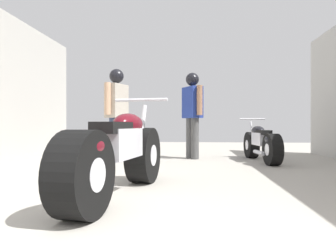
# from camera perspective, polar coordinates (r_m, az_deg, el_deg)

# --- Properties ---
(ground_plane) EXTENTS (16.58, 16.58, 0.00)m
(ground_plane) POSITION_cam_1_polar(r_m,az_deg,el_deg) (3.92, 1.28, -9.65)
(ground_plane) COLOR #A8A399
(motorcycle_maroon_cruiser) EXTENTS (0.67, 2.09, 0.97)m
(motorcycle_maroon_cruiser) POSITION_cam_1_polar(r_m,az_deg,el_deg) (2.92, -9.11, -5.15)
(motorcycle_maroon_cruiser) COLOR black
(motorcycle_maroon_cruiser) RESTS_ON ground_plane
(motorcycle_black_naked) EXTENTS (0.51, 1.73, 0.81)m
(motorcycle_black_naked) POSITION_cam_1_polar(r_m,az_deg,el_deg) (5.95, 16.75, -3.06)
(motorcycle_black_naked) COLOR black
(motorcycle_black_naked) RESTS_ON ground_plane
(mechanic_in_blue) EXTENTS (0.37, 0.66, 1.69)m
(mechanic_in_blue) POSITION_cam_1_polar(r_m,az_deg,el_deg) (5.76, -9.40, 3.60)
(mechanic_in_blue) COLOR #2D3851
(mechanic_in_blue) RESTS_ON ground_plane
(mechanic_with_helmet) EXTENTS (0.43, 0.63, 1.71)m
(mechanic_with_helmet) POSITION_cam_1_polar(r_m,az_deg,el_deg) (6.22, 4.49, 3.46)
(mechanic_with_helmet) COLOR #4C4C4C
(mechanic_with_helmet) RESTS_ON ground_plane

